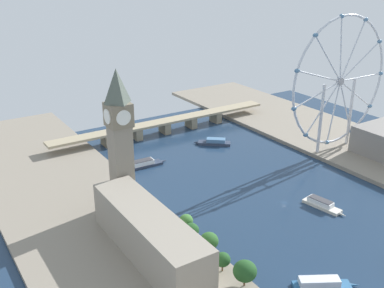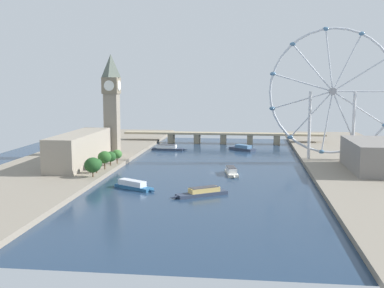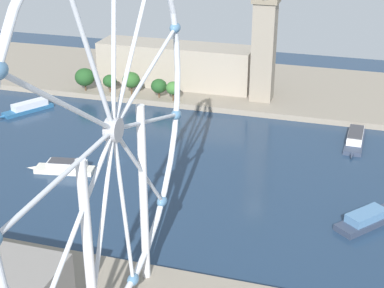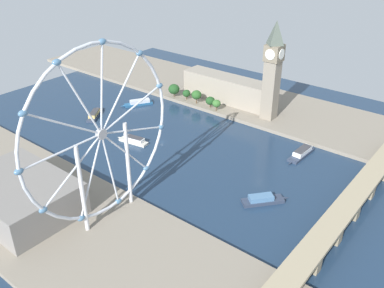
{
  "view_description": "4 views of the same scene",
  "coord_description": "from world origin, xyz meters",
  "views": [
    {
      "loc": [
        -189.38,
        -183.44,
        142.57
      ],
      "look_at": [
        -24.46,
        70.98,
        21.97
      ],
      "focal_mm": 42.68,
      "sensor_mm": 36.0,
      "label": 1
    },
    {
      "loc": [
        27.48,
        -355.27,
        66.16
      ],
      "look_at": [
        -16.59,
        12.02,
        17.68
      ],
      "focal_mm": 45.12,
      "sensor_mm": 36.0,
      "label": 2
    },
    {
      "loc": [
        210.44,
        97.56,
        111.76
      ],
      "look_at": [
        0.88,
        34.48,
        13.41
      ],
      "focal_mm": 54.67,
      "sensor_mm": 36.0,
      "label": 3
    },
    {
      "loc": [
        221.88,
        209.23,
        161.89
      ],
      "look_at": [
        10.51,
        39.8,
        15.93
      ],
      "focal_mm": 39.53,
      "sensor_mm": 36.0,
      "label": 4
    }
  ],
  "objects": [
    {
      "name": "tour_boat_3",
      "position": [
        0.66,
        -82.76,
        2.02
      ],
      "size": [
        32.87,
        23.99,
        5.02
      ],
      "rotation": [
        0.0,
        0.0,
        3.73
      ],
      "color": "#2D384C",
      "rests_on": "ground_plane"
    },
    {
      "name": "river_bridge",
      "position": [
        0.0,
        153.82,
        8.46
      ],
      "size": [
        212.25,
        13.97,
        11.69
      ],
      "color": "tan",
      "rests_on": "ground_plane"
    },
    {
      "name": "riverbank_right",
      "position": [
        115.12,
        0.0,
        1.5
      ],
      "size": [
        90.0,
        520.0,
        3.0
      ],
      "primitive_type": "cube",
      "color": "gray",
      "rests_on": "ground_plane"
    },
    {
      "name": "ferris_wheel",
      "position": [
        93.08,
        42.66,
        57.09
      ],
      "size": [
        102.25,
        3.2,
        105.51
      ],
      "color": "silver",
      "rests_on": "riverbank_right"
    },
    {
      "name": "tour_boat_4",
      "position": [
        20.82,
        106.3,
        2.16
      ],
      "size": [
        27.67,
        24.18,
        5.34
      ],
      "rotation": [
        0.0,
        0.0,
        2.45
      ],
      "color": "#2D384C",
      "rests_on": "ground_plane"
    },
    {
      "name": "tour_boat_0",
      "position": [
        -50.88,
        98.58,
        2.27
      ],
      "size": [
        35.31,
        9.14,
        5.44
      ],
      "rotation": [
        0.0,
        0.0,
        6.25
      ],
      "color": "#2D384C",
      "rests_on": "ground_plane"
    },
    {
      "name": "clock_tower",
      "position": [
        -90.09,
        46.83,
        47.68
      ],
      "size": [
        14.34,
        14.34,
        85.88
      ],
      "color": "gray",
      "rests_on": "riverbank_left"
    },
    {
      "name": "ground_plane",
      "position": [
        0.0,
        0.0,
        0.0
      ],
      "size": [
        400.25,
        400.25,
        0.0
      ],
      "primitive_type": "plane",
      "color": "#1E334C"
    },
    {
      "name": "tour_boat_1",
      "position": [
        -43.26,
        -69.91,
        2.25
      ],
      "size": [
        29.6,
        19.89,
        5.25
      ],
      "rotation": [
        0.0,
        0.0,
        5.75
      ],
      "color": "#235684",
      "rests_on": "ground_plane"
    },
    {
      "name": "tour_boat_2",
      "position": [
        15.23,
        -17.07,
        2.24
      ],
      "size": [
        11.09,
        29.39,
        5.39
      ],
      "rotation": [
        0.0,
        0.0,
        4.88
      ],
      "color": "beige",
      "rests_on": "ground_plane"
    },
    {
      "name": "tree_row_embankment",
      "position": [
        -75.4,
        -29.54,
        10.73
      ],
      "size": [
        11.54,
        62.61,
        13.23
      ],
      "color": "#513823",
      "rests_on": "riverbank_left"
    },
    {
      "name": "riverbank_left",
      "position": [
        -115.12,
        0.0,
        1.5
      ],
      "size": [
        90.0,
        520.0,
        3.0
      ],
      "primitive_type": "cube",
      "color": "gray",
      "rests_on": "ground_plane"
    },
    {
      "name": "parliament_block",
      "position": [
        -100.51,
        -6.1,
        15.01
      ],
      "size": [
        22.0,
        89.85,
        24.02
      ],
      "primitive_type": "cube",
      "color": "gray",
      "rests_on": "riverbank_left"
    }
  ]
}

